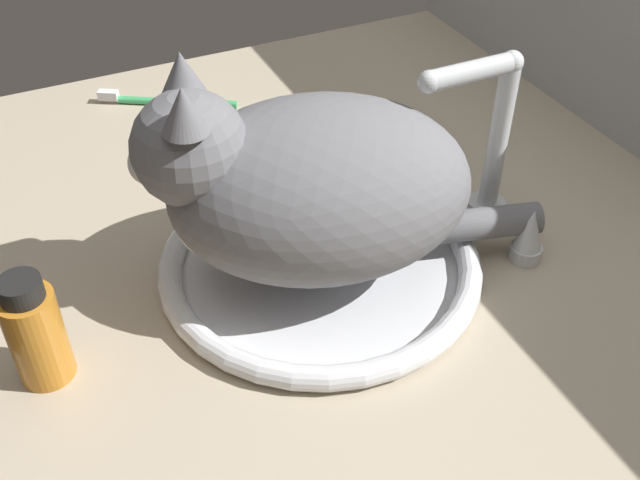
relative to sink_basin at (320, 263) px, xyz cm
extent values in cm
cube|color=#B7A88E|center=(1.84, 4.91, -2.51)|extent=(103.51, 76.08, 3.00)
torus|color=white|center=(0.00, 0.00, 0.15)|extent=(31.62, 31.62, 2.32)
cylinder|color=white|center=(0.00, 0.00, -0.71)|extent=(28.13, 28.13, 0.60)
cylinder|color=silver|center=(0.00, 19.51, 0.18)|extent=(4.00, 4.00, 2.40)
cylinder|color=silver|center=(0.00, 19.51, 9.39)|extent=(2.00, 2.00, 16.03)
sphere|color=silver|center=(0.00, 19.51, 17.41)|extent=(2.20, 2.20, 2.20)
cylinder|color=silver|center=(0.00, 15.06, 17.41)|extent=(2.00, 8.90, 2.00)
sphere|color=silver|center=(0.00, 10.61, 17.41)|extent=(2.10, 2.10, 2.10)
cylinder|color=silver|center=(-7.05, 19.51, -0.21)|extent=(3.20, 3.20, 1.60)
cone|color=silver|center=(-7.05, 19.51, 2.81)|extent=(2.88, 2.88, 4.45)
cylinder|color=silver|center=(7.05, 19.51, -0.21)|extent=(3.20, 3.20, 1.60)
cone|color=silver|center=(7.05, 19.51, 2.81)|extent=(2.88, 2.88, 4.45)
ellipsoid|color=slate|center=(0.00, 0.00, 9.21)|extent=(27.29, 32.22, 15.81)
sphere|color=slate|center=(-3.00, -10.66, 14.53)|extent=(10.17, 10.17, 10.17)
cone|color=slate|center=(-0.07, -11.49, 19.99)|extent=(3.86, 3.86, 3.81)
cone|color=slate|center=(-5.94, -9.84, 19.99)|extent=(3.86, 3.86, 3.81)
ellipsoid|color=silver|center=(-4.03, -14.33, 13.51)|extent=(4.94, 4.09, 3.25)
ellipsoid|color=silver|center=(-2.63, -9.33, 8.42)|extent=(12.98, 10.53, 8.70)
cylinder|color=slate|center=(4.29, 15.26, 2.91)|extent=(6.42, 12.72, 3.20)
cylinder|color=#C67A23|center=(2.09, -26.57, 3.44)|extent=(4.65, 4.65, 8.92)
cylinder|color=black|center=(2.09, -26.57, 8.80)|extent=(3.49, 3.49, 1.80)
cylinder|color=#3FB266|center=(-37.53, -3.22, -0.51)|extent=(8.82, 14.25, 1.00)
cube|color=white|center=(-42.16, -11.22, 0.09)|extent=(2.34, 2.85, 1.20)
camera|label=1|loc=(50.03, -23.46, 49.18)|focal=42.25mm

